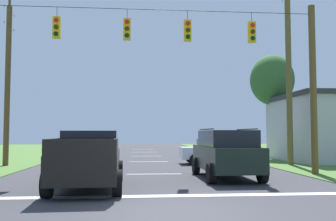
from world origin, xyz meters
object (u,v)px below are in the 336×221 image
Objects in this scene: suv_black at (226,153)px; pickup_truck at (89,159)px; distant_car_crossing_white at (216,151)px; utility_pole_mid_right at (289,76)px; overhead_signal_span at (153,76)px; tree_roadside_right at (272,81)px; utility_pole_near_left at (8,81)px.

pickup_truck is at bearing -157.12° from suv_black.
utility_pole_mid_right is at bearing -16.10° from distant_car_crossing_white.
overhead_signal_span reaches higher than suv_black.
distant_car_crossing_white is (4.11, 6.28, -3.57)m from overhead_signal_span.
tree_roadside_right is (1.30, 6.21, 0.61)m from utility_pole_mid_right.
utility_pole_mid_right is at bearing 48.65° from suv_black.
utility_pole_mid_right is at bearing -2.54° from utility_pole_near_left.
utility_pole_mid_right is at bearing -101.86° from tree_roadside_right.
pickup_truck is 5.77m from suv_black.
utility_pole_near_left is at bearing 144.54° from overhead_signal_span.
distant_car_crossing_white is at bearing 81.11° from suv_black.
suv_black reaches higher than pickup_truck.
pickup_truck is at bearing -125.85° from overhead_signal_span.
pickup_truck is 1.13× the size of suv_black.
suv_black is 14.78m from tree_roadside_right.
tree_roadside_right is at bearing 49.54° from overhead_signal_span.
pickup_truck is 14.20m from utility_pole_mid_right.
tree_roadside_right is (9.62, 11.28, 1.54)m from overhead_signal_span.
tree_roadside_right is (17.76, 5.48, 1.02)m from utility_pole_near_left.
overhead_signal_span is 1.51× the size of utility_pole_near_left.
utility_pole_near_left reaches higher than pickup_truck.
suv_black is 13.58m from utility_pole_near_left.
suv_black is 1.12× the size of distant_car_crossing_white.
tree_roadside_right is (5.51, 4.99, 5.11)m from distant_car_crossing_white.
pickup_truck is (-2.35, -3.25, -3.39)m from overhead_signal_span.
distant_car_crossing_white is (1.14, 7.29, -0.27)m from suv_black.
utility_pole_near_left is (-5.80, 9.05, 3.91)m from pickup_truck.
overhead_signal_span is at bearing -148.63° from utility_pole_mid_right.
utility_pole_near_left is at bearing -162.87° from tree_roadside_right.
overhead_signal_span is at bearing -123.17° from distant_car_crossing_white.
overhead_signal_span is at bearing 161.25° from suv_black.
utility_pole_near_left is at bearing 122.63° from pickup_truck.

